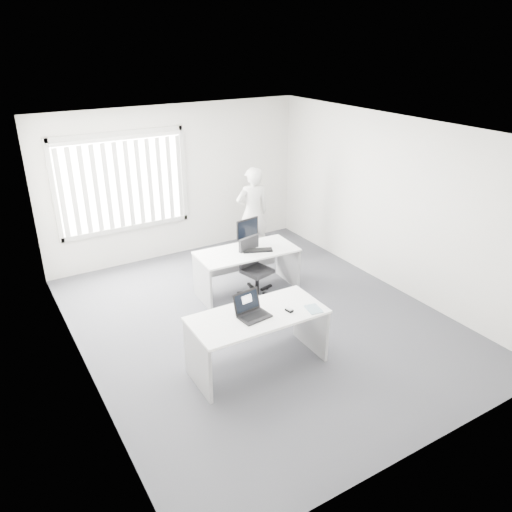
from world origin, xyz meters
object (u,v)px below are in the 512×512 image
person (253,213)px  laptop (255,307)px  office_chair (255,277)px  desk_far (247,262)px  desk_near (258,329)px  monitor (247,231)px

person → laptop: 3.59m
office_chair → desk_far: bearing=110.4°
desk_near → office_chair: 1.99m
laptop → office_chair: bearing=52.2°
office_chair → person: size_ratio=0.55×
desk_near → laptop: size_ratio=4.62×
laptop → person: bearing=53.1°
office_chair → desk_near: bearing=-133.8°
person → monitor: person is taller
desk_far → laptop: laptop is taller
desk_far → monitor: bearing=61.0°
office_chair → person: 1.64m
desk_near → monitor: size_ratio=3.94×
desk_near → person: (1.74, 3.05, 0.31)m
office_chair → monitor: 0.76m
office_chair → laptop: bearing=-134.9°
office_chair → person: bearing=47.0°
desk_far → person: person is taller
desk_near → person: person is taller
office_chair → monitor: (0.07, 0.37, 0.66)m
desk_near → laptop: bearing=-146.1°
office_chair → laptop: (-1.06, -1.76, 0.62)m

